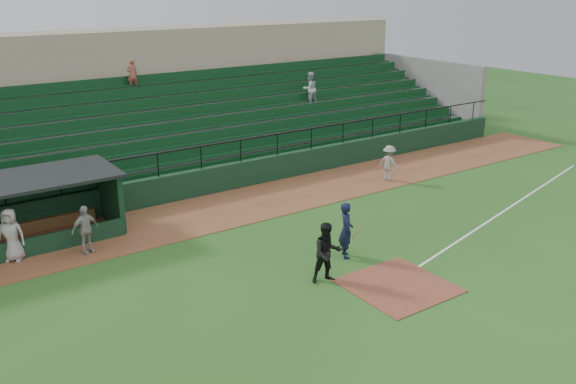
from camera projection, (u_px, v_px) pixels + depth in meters
ground at (376, 274)px, 19.85m from camera, size 90.00×90.00×0.00m
warning_track at (248, 204)px, 26.06m from camera, size 40.00×4.00×0.03m
home_plate_dirt at (398, 286)px, 19.07m from camera, size 3.00×3.00×0.03m
foul_line at (501, 213)px, 25.10m from camera, size 17.49×4.44×0.01m
stadium_structure at (162, 117)px, 31.89m from camera, size 38.00×13.08×6.40m
batter_at_plate at (346, 230)px, 20.82m from camera, size 1.17×0.85×1.96m
umpire at (327, 253)px, 19.06m from camera, size 1.14×1.00×1.97m
runner at (389, 163)px, 28.87m from camera, size 0.85×1.20×1.69m
dugout_player_a at (85, 230)px, 21.09m from camera, size 1.08×0.64×1.72m
dugout_player_b at (11, 235)px, 20.50m from camera, size 1.08×0.99×1.84m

